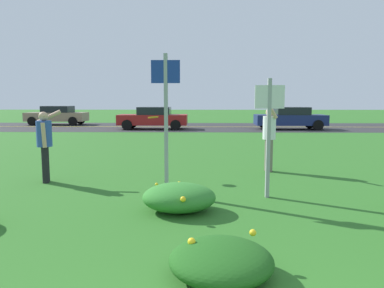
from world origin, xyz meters
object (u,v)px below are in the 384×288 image
at_px(frisbee_orange, 153,117).
at_px(car_navy_center_left, 290,118).
at_px(car_red_center_right, 153,118).
at_px(car_tan_rightmost, 57,115).
at_px(sign_post_by_roadside, 269,126).
at_px(sign_post_near_path, 166,111).
at_px(person_catcher_white_shirt, 269,134).
at_px(person_thrower_blue_shirt, 45,140).

height_order(frisbee_orange, car_navy_center_left, frisbee_orange).
height_order(car_red_center_right, car_tan_rightmost, same).
bearing_deg(car_tan_rightmost, sign_post_by_roadside, -59.35).
distance_m(sign_post_near_path, person_catcher_white_shirt, 3.57).
relative_size(sign_post_near_path, frisbee_orange, 10.56).
xyz_separation_m(frisbee_orange, car_tan_rightmost, (-9.95, 18.99, -0.73)).
relative_size(sign_post_by_roadside, frisbee_orange, 8.72).
height_order(sign_post_by_roadside, car_navy_center_left, sign_post_by_roadside).
relative_size(sign_post_by_roadside, car_red_center_right, 0.51).
bearing_deg(car_navy_center_left, sign_post_near_path, -111.30).
height_order(sign_post_near_path, person_catcher_white_shirt, sign_post_near_path).
relative_size(sign_post_near_path, car_red_center_right, 0.62).
xyz_separation_m(sign_post_near_path, car_red_center_right, (-2.44, 16.78, -0.94)).
height_order(person_catcher_white_shirt, frisbee_orange, person_catcher_white_shirt).
bearing_deg(person_catcher_white_shirt, car_red_center_right, 109.03).
height_order(sign_post_by_roadside, person_catcher_white_shirt, sign_post_by_roadside).
distance_m(person_thrower_blue_shirt, car_red_center_right, 15.75).
bearing_deg(car_red_center_right, car_tan_rightmost, 153.18).
bearing_deg(car_navy_center_left, person_thrower_blue_shirt, -120.94).
bearing_deg(frisbee_orange, sign_post_near_path, -74.91).
distance_m(car_navy_center_left, car_red_center_right, 8.98).
distance_m(person_catcher_white_shirt, frisbee_orange, 3.09).
distance_m(frisbee_orange, car_navy_center_left, 16.53).
bearing_deg(car_red_center_right, sign_post_near_path, -81.72).
xyz_separation_m(person_thrower_blue_shirt, person_catcher_white_shirt, (5.39, 1.43, 0.04)).
relative_size(sign_post_near_path, car_navy_center_left, 0.62).
bearing_deg(sign_post_near_path, car_red_center_right, 98.28).
bearing_deg(sign_post_by_roadside, frisbee_orange, 141.24).
xyz_separation_m(sign_post_by_roadside, person_thrower_blue_shirt, (-4.88, 1.20, -0.42)).
bearing_deg(car_tan_rightmost, person_catcher_white_shirt, -54.81).
bearing_deg(car_tan_rightmost, frisbee_orange, -62.34).
bearing_deg(person_thrower_blue_shirt, car_tan_rightmost, 110.90).
bearing_deg(sign_post_near_path, person_thrower_blue_shirt, 160.27).
bearing_deg(person_catcher_white_shirt, car_tan_rightmost, 125.19).
height_order(sign_post_near_path, car_tan_rightmost, sign_post_near_path).
height_order(sign_post_near_path, car_red_center_right, sign_post_near_path).
xyz_separation_m(sign_post_by_roadside, car_tan_rightmost, (-12.44, 20.98, -0.66)).
distance_m(car_navy_center_left, car_tan_rightmost, 17.46).
relative_size(frisbee_orange, car_tan_rightmost, 0.06).
bearing_deg(car_red_center_right, car_navy_center_left, 0.00).
distance_m(sign_post_near_path, sign_post_by_roadside, 2.02).
bearing_deg(sign_post_near_path, sign_post_by_roadside, -4.67).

